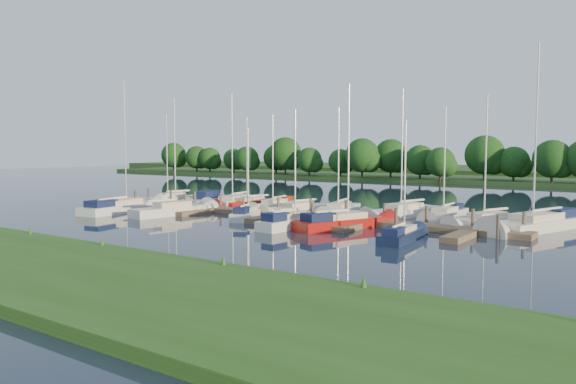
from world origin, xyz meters
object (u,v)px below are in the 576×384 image
Objects in this scene: motorboat at (206,201)px; sailboat_s_2 at (247,215)px; sailboat_n_5 at (297,210)px; dock at (281,216)px; sailboat_n_0 at (170,201)px.

sailboat_s_2 is (11.02, -6.59, -0.04)m from motorboat.
dock is at bearing 116.53° from sailboat_n_5.
motorboat is at bearing -150.30° from sailboat_n_0.
dock is 3.86m from sailboat_n_5.
sailboat_n_0 is at bearing 3.42° from motorboat.
sailboat_s_2 reaches higher than motorboat.
sailboat_n_5 is at bearing 163.19° from motorboat.
sailboat_n_5 reaches higher than dock.
dock is 4.03× the size of sailboat_n_0.
sailboat_n_0 is 4.30m from motorboat.
sailboat_n_0 is (-17.16, 3.36, 0.08)m from dock.
sailboat_n_0 is at bearing 137.23° from sailboat_s_2.
dock is 13.82m from motorboat.
sailboat_n_5 is at bearing 103.72° from dock.
sailboat_n_5 is (-0.91, 3.75, 0.07)m from dock.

